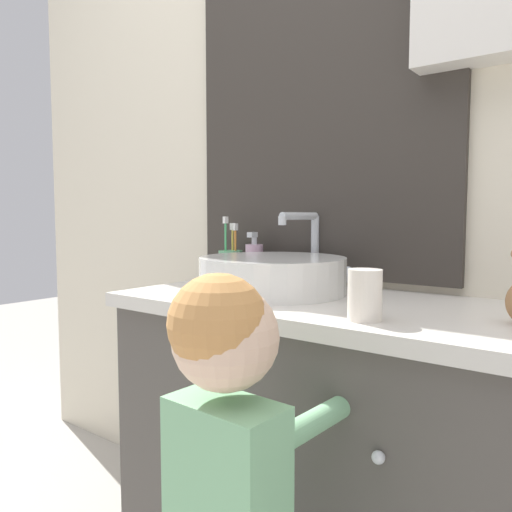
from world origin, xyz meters
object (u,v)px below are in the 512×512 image
soap_dispenser (254,262)px  drinking_cup (365,295)px  sink_basin (274,274)px  child_figure (227,485)px  toothbrush_holder (231,263)px

soap_dispenser → drinking_cup: size_ratio=1.52×
sink_basin → drinking_cup: bearing=-27.9°
child_figure → drinking_cup: 0.42m
soap_dispenser → drinking_cup: 0.63m
toothbrush_holder → soap_dispenser: (0.09, 0.01, 0.01)m
child_figure → drinking_cup: child_figure is taller
toothbrush_holder → child_figure: bearing=-50.4°
sink_basin → soap_dispenser: (-0.19, 0.16, 0.01)m
toothbrush_holder → child_figure: 0.87m
toothbrush_holder → soap_dispenser: size_ratio=1.32×
drinking_cup → child_figure: bearing=-107.0°
soap_dispenser → sink_basin: bearing=-40.5°
sink_basin → toothbrush_holder: 0.32m
sink_basin → child_figure: sink_basin is taller
child_figure → drinking_cup: bearing=73.0°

